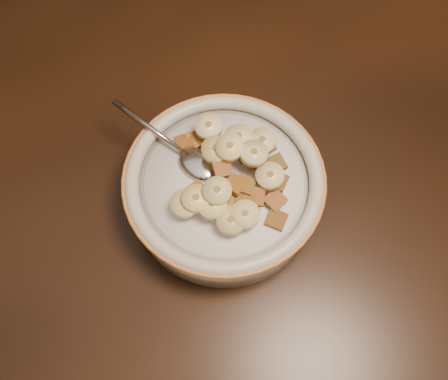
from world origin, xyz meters
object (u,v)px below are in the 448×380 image
object	(u,v)px
table	(221,213)
chair	(189,26)
spoon	(199,164)
cereal_bowl	(224,191)

from	to	relation	value
table	chair	world-z (taller)	chair
table	spoon	size ratio (longest dim) A/B	26.90
table	chair	bearing A→B (deg)	75.71
table	cereal_bowl	world-z (taller)	cereal_bowl
chair	spoon	size ratio (longest dim) A/B	16.55
chair	spoon	bearing A→B (deg)	-111.08
table	spoon	distance (m)	0.09
spoon	chair	bearing A→B (deg)	-138.83
cereal_bowl	table	bearing A→B (deg)	-132.21
cereal_bowl	spoon	bearing A→B (deg)	125.09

